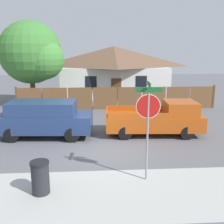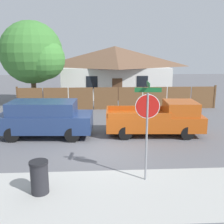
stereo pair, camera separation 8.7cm
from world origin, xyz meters
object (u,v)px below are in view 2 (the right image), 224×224
at_px(house, 115,70).
at_px(oak_tree, 34,54).
at_px(trash_bin, 39,177).
at_px(orange_pickup, 159,119).
at_px(stop_sign, 147,115).
at_px(red_suv, 45,118).

height_order(house, oak_tree, oak_tree).
bearing_deg(trash_bin, oak_tree, 102.52).
bearing_deg(orange_pickup, stop_sign, -104.51).
height_order(red_suv, trash_bin, red_suv).
bearing_deg(orange_pickup, oak_tree, 137.86).
relative_size(red_suv, orange_pickup, 0.95).
relative_size(oak_tree, stop_sign, 1.99).
xyz_separation_m(house, stop_sign, (-0.18, -18.12, -0.22)).
distance_m(house, trash_bin, 19.24).
bearing_deg(stop_sign, oak_tree, 120.97).
bearing_deg(trash_bin, house, 79.12).
distance_m(oak_tree, trash_bin, 14.61).
height_order(house, orange_pickup, house).
relative_size(house, trash_bin, 10.26).
relative_size(orange_pickup, stop_sign, 1.51).
height_order(stop_sign, trash_bin, stop_sign).
bearing_deg(orange_pickup, house, 99.36).
height_order(oak_tree, red_suv, oak_tree).
height_order(house, red_suv, house).
relative_size(oak_tree, trash_bin, 6.37).
xyz_separation_m(red_suv, trash_bin, (0.86, -5.64, -0.47)).
relative_size(oak_tree, orange_pickup, 1.32).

